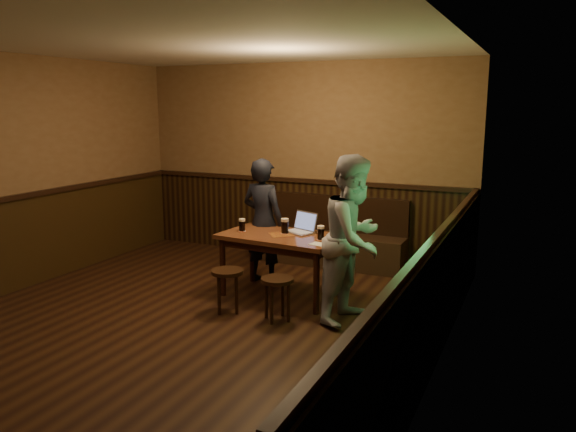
# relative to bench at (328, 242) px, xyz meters

# --- Properties ---
(room) EXTENTS (5.04, 6.04, 2.84)m
(room) POSITION_rel_bench_xyz_m (-0.52, -2.53, 0.89)
(room) COLOR black
(room) RESTS_ON ground
(bench) EXTENTS (2.20, 0.50, 0.95)m
(bench) POSITION_rel_bench_xyz_m (0.00, 0.00, 0.00)
(bench) COLOR black
(bench) RESTS_ON ground
(pub_table) EXTENTS (1.44, 0.90, 0.74)m
(pub_table) POSITION_rel_bench_xyz_m (-0.00, -1.53, 0.33)
(pub_table) COLOR #522717
(pub_table) RESTS_ON ground
(stool_left) EXTENTS (0.42, 0.42, 0.47)m
(stool_left) POSITION_rel_bench_xyz_m (-0.32, -2.22, 0.06)
(stool_left) COLOR black
(stool_left) RESTS_ON ground
(stool_right) EXTENTS (0.34, 0.34, 0.46)m
(stool_right) POSITION_rel_bench_xyz_m (0.28, -2.22, 0.05)
(stool_right) COLOR black
(stool_right) RESTS_ON ground
(pint_left) EXTENTS (0.10, 0.10, 0.15)m
(pint_left) POSITION_rel_bench_xyz_m (-0.50, -1.56, 0.50)
(pint_left) COLOR #A83414
(pint_left) RESTS_ON pub_table
(pint_mid) EXTENTS (0.11, 0.11, 0.18)m
(pint_mid) POSITION_rel_bench_xyz_m (0.01, -1.45, 0.52)
(pint_mid) COLOR #A83414
(pint_mid) RESTS_ON pub_table
(pint_right) EXTENTS (0.10, 0.10, 0.16)m
(pint_right) POSITION_rel_bench_xyz_m (0.50, -1.57, 0.51)
(pint_right) COLOR #A83414
(pint_right) RESTS_ON pub_table
(laptop) EXTENTS (0.41, 0.37, 0.24)m
(laptop) POSITION_rel_bench_xyz_m (0.17, -1.32, 0.49)
(laptop) COLOR silver
(laptop) RESTS_ON pub_table
(menu) EXTENTS (0.24, 0.18, 0.00)m
(menu) POSITION_rel_bench_xyz_m (0.58, -1.77, 0.43)
(menu) COLOR silver
(menu) RESTS_ON pub_table
(person_suit) EXTENTS (0.62, 0.45, 1.57)m
(person_suit) POSITION_rel_bench_xyz_m (-0.43, -1.13, 0.47)
(person_suit) COLOR black
(person_suit) RESTS_ON ground
(person_grey) EXTENTS (0.81, 0.95, 1.72)m
(person_grey) POSITION_rel_bench_xyz_m (0.98, -1.87, 0.55)
(person_grey) COLOR #99999F
(person_grey) RESTS_ON ground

